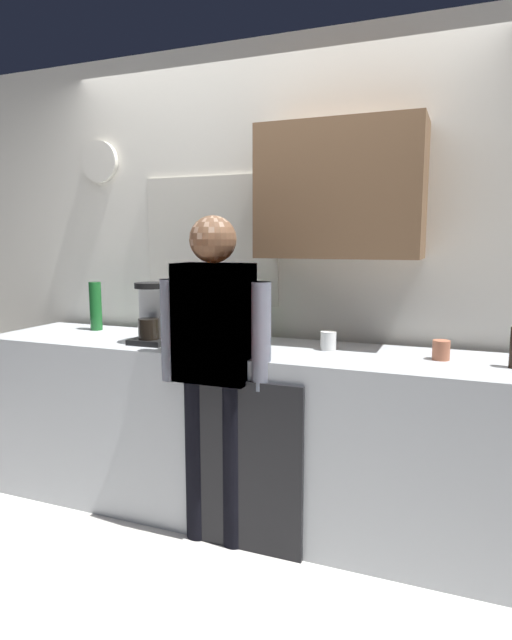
{
  "coord_description": "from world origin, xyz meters",
  "views": [
    {
      "loc": [
        1.11,
        -2.26,
        1.48
      ],
      "look_at": [
        0.11,
        0.25,
        1.09
      ],
      "focal_mm": 30.23,
      "sensor_mm": 36.0,
      "label": 1
    }
  ],
  "objects_px": {
    "coffee_maker": "(154,316)",
    "potted_plant": "(187,326)",
    "cup_terracotta_mug": "(441,350)",
    "cup_white_mug": "(328,341)",
    "person_guest": "(214,354)",
    "bottle_olive_oil": "(241,320)",
    "person_at_sink": "(214,354)",
    "bottle_clear_soda": "(252,314)",
    "bottle_green_wine": "(96,306)",
    "bottle_red_vinegar": "(201,317)"
  },
  "relations": [
    {
      "from": "potted_plant",
      "to": "bottle_clear_soda",
      "type": "bearing_deg",
      "value": 71.33
    },
    {
      "from": "bottle_red_vinegar",
      "to": "cup_terracotta_mug",
      "type": "bearing_deg",
      "value": -6.84
    },
    {
      "from": "cup_terracotta_mug",
      "to": "cup_white_mug",
      "type": "xyz_separation_m",
      "value": [
        -0.54,
        0.03,
        0.0
      ]
    },
    {
      "from": "bottle_red_vinegar",
      "to": "cup_terracotta_mug",
      "type": "height_order",
      "value": "bottle_red_vinegar"
    },
    {
      "from": "cup_terracotta_mug",
      "to": "person_guest",
      "type": "height_order",
      "value": "person_guest"
    },
    {
      "from": "bottle_green_wine",
      "to": "person_guest",
      "type": "bearing_deg",
      "value": -23.5
    },
    {
      "from": "cup_white_mug",
      "to": "person_guest",
      "type": "distance_m",
      "value": 0.59
    },
    {
      "from": "coffee_maker",
      "to": "bottle_clear_soda",
      "type": "xyz_separation_m",
      "value": [
        0.44,
        0.32,
        -0.01
      ]
    },
    {
      "from": "bottle_olive_oil",
      "to": "cup_white_mug",
      "type": "xyz_separation_m",
      "value": [
        0.49,
        -0.01,
        -0.08
      ]
    },
    {
      "from": "bottle_clear_soda",
      "to": "cup_white_mug",
      "type": "relative_size",
      "value": 2.95
    },
    {
      "from": "person_at_sink",
      "to": "cup_white_mug",
      "type": "bearing_deg",
      "value": 25.36
    },
    {
      "from": "bottle_clear_soda",
      "to": "cup_terracotta_mug",
      "type": "bearing_deg",
      "value": -10.82
    },
    {
      "from": "bottle_green_wine",
      "to": "person_at_sink",
      "type": "bearing_deg",
      "value": -23.5
    },
    {
      "from": "coffee_maker",
      "to": "bottle_clear_soda",
      "type": "relative_size",
      "value": 1.18
    },
    {
      "from": "cup_terracotta_mug",
      "to": "person_at_sink",
      "type": "relative_size",
      "value": 0.06
    },
    {
      "from": "cup_white_mug",
      "to": "potted_plant",
      "type": "distance_m",
      "value": 0.72
    },
    {
      "from": "bottle_green_wine",
      "to": "cup_white_mug",
      "type": "bearing_deg",
      "value": -3.06
    },
    {
      "from": "bottle_clear_soda",
      "to": "bottle_green_wine",
      "type": "bearing_deg",
      "value": -175.25
    },
    {
      "from": "bottle_clear_soda",
      "to": "person_at_sink",
      "type": "height_order",
      "value": "person_at_sink"
    },
    {
      "from": "bottle_red_vinegar",
      "to": "cup_white_mug",
      "type": "bearing_deg",
      "value": -9.19
    },
    {
      "from": "person_guest",
      "to": "bottle_green_wine",
      "type": "bearing_deg",
      "value": -25.34
    },
    {
      "from": "cup_white_mug",
      "to": "bottle_clear_soda",
      "type": "bearing_deg",
      "value": 161.26
    },
    {
      "from": "bottle_olive_oil",
      "to": "person_at_sink",
      "type": "distance_m",
      "value": 0.39
    },
    {
      "from": "cup_white_mug",
      "to": "potted_plant",
      "type": "relative_size",
      "value": 0.41
    },
    {
      "from": "coffee_maker",
      "to": "cup_terracotta_mug",
      "type": "bearing_deg",
      "value": 4.75
    },
    {
      "from": "bottle_olive_oil",
      "to": "person_guest",
      "type": "height_order",
      "value": "person_guest"
    },
    {
      "from": "bottle_clear_soda",
      "to": "potted_plant",
      "type": "bearing_deg",
      "value": -108.67
    },
    {
      "from": "bottle_olive_oil",
      "to": "person_at_sink",
      "type": "height_order",
      "value": "person_at_sink"
    },
    {
      "from": "bottle_red_vinegar",
      "to": "person_guest",
      "type": "relative_size",
      "value": 0.14
    },
    {
      "from": "person_guest",
      "to": "potted_plant",
      "type": "bearing_deg",
      "value": -21.94
    },
    {
      "from": "coffee_maker",
      "to": "bottle_green_wine",
      "type": "distance_m",
      "value": 0.62
    },
    {
      "from": "bottle_olive_oil",
      "to": "person_guest",
      "type": "relative_size",
      "value": 0.16
    },
    {
      "from": "bottle_olive_oil",
      "to": "bottle_red_vinegar",
      "type": "distance_m",
      "value": 0.33
    },
    {
      "from": "coffee_maker",
      "to": "potted_plant",
      "type": "height_order",
      "value": "coffee_maker"
    },
    {
      "from": "bottle_clear_soda",
      "to": "bottle_olive_oil",
      "type": "bearing_deg",
      "value": -91.11
    },
    {
      "from": "bottle_olive_oil",
      "to": "bottle_red_vinegar",
      "type": "height_order",
      "value": "bottle_olive_oil"
    },
    {
      "from": "coffee_maker",
      "to": "person_guest",
      "type": "bearing_deg",
      "value": -24.78
    },
    {
      "from": "cup_terracotta_mug",
      "to": "person_at_sink",
      "type": "height_order",
      "value": "person_at_sink"
    },
    {
      "from": "cup_terracotta_mug",
      "to": "potted_plant",
      "type": "relative_size",
      "value": 0.4
    },
    {
      "from": "coffee_maker",
      "to": "bottle_olive_oil",
      "type": "height_order",
      "value": "coffee_maker"
    },
    {
      "from": "coffee_maker",
      "to": "cup_terracotta_mug",
      "type": "xyz_separation_m",
      "value": [
        1.47,
        0.12,
        -0.1
      ]
    },
    {
      "from": "bottle_green_wine",
      "to": "cup_white_mug",
      "type": "xyz_separation_m",
      "value": [
        1.5,
        -0.08,
        -0.1
      ]
    },
    {
      "from": "bottle_olive_oil",
      "to": "bottle_green_wine",
      "type": "bearing_deg",
      "value": 175.84
    },
    {
      "from": "coffee_maker",
      "to": "cup_white_mug",
      "type": "distance_m",
      "value": 0.95
    },
    {
      "from": "coffee_maker",
      "to": "person_at_sink",
      "type": "xyz_separation_m",
      "value": [
        0.47,
        -0.22,
        -0.13
      ]
    },
    {
      "from": "coffee_maker",
      "to": "person_guest",
      "type": "height_order",
      "value": "person_guest"
    },
    {
      "from": "cup_white_mug",
      "to": "person_guest",
      "type": "relative_size",
      "value": 0.06
    },
    {
      "from": "cup_terracotta_mug",
      "to": "bottle_green_wine",
      "type": "bearing_deg",
      "value": 176.85
    },
    {
      "from": "bottle_green_wine",
      "to": "bottle_clear_soda",
      "type": "bearing_deg",
      "value": 4.75
    },
    {
      "from": "bottle_green_wine",
      "to": "person_guest",
      "type": "relative_size",
      "value": 0.19
    }
  ]
}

